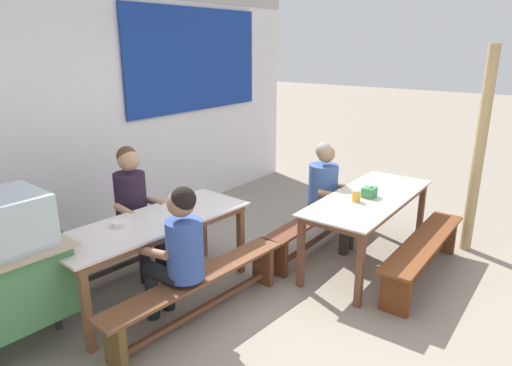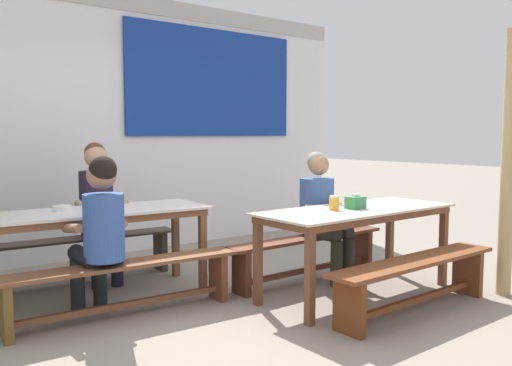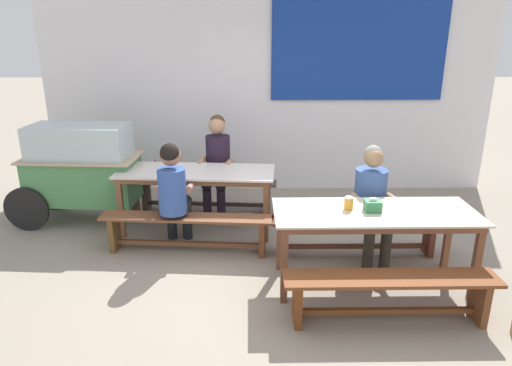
{
  "view_description": "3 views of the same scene",
  "coord_description": "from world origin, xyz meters",
  "px_view_note": "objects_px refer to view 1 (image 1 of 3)",
  "views": [
    {
      "loc": [
        -3.38,
        -1.99,
        2.27
      ],
      "look_at": [
        0.23,
        0.7,
        0.87
      ],
      "focal_mm": 31.77,
      "sensor_mm": 36.0,
      "label": 1
    },
    {
      "loc": [
        -2.62,
        -3.33,
        1.38
      ],
      "look_at": [
        0.28,
        0.37,
        0.96
      ],
      "focal_mm": 37.6,
      "sensor_mm": 36.0,
      "label": 2
    },
    {
      "loc": [
        -0.26,
        -4.14,
        2.33
      ],
      "look_at": [
        -0.22,
        0.17,
        0.87
      ],
      "focal_mm": 31.94,
      "sensor_mm": 36.0,
      "label": 3
    }
  ],
  "objects_px": {
    "person_right_near_table": "(328,190)",
    "dining_table_near": "(369,203)",
    "bench_far_front": "(200,289)",
    "condiment_jar": "(356,196)",
    "dining_table_far": "(153,228)",
    "bench_near_front": "(423,252)",
    "person_center_facing": "(134,204)",
    "soup_bowl": "(121,224)",
    "wooden_support_post": "(479,153)",
    "person_left_back_turned": "(179,248)",
    "tissue_box": "(369,192)",
    "bench_near_back": "(317,224)",
    "bench_far_back": "(120,250)"
  },
  "relations": [
    {
      "from": "person_center_facing",
      "to": "person_left_back_turned",
      "type": "relative_size",
      "value": 1.07
    },
    {
      "from": "bench_far_front",
      "to": "bench_near_front",
      "type": "relative_size",
      "value": 1.07
    },
    {
      "from": "dining_table_far",
      "to": "bench_far_front",
      "type": "height_order",
      "value": "dining_table_far"
    },
    {
      "from": "person_left_back_turned",
      "to": "tissue_box",
      "type": "relative_size",
      "value": 8.44
    },
    {
      "from": "bench_near_front",
      "to": "person_right_near_table",
      "type": "height_order",
      "value": "person_right_near_table"
    },
    {
      "from": "person_left_back_turned",
      "to": "person_right_near_table",
      "type": "xyz_separation_m",
      "value": [
        2.09,
        -0.23,
        -0.01
      ]
    },
    {
      "from": "bench_far_front",
      "to": "condiment_jar",
      "type": "height_order",
      "value": "condiment_jar"
    },
    {
      "from": "bench_near_back",
      "to": "wooden_support_post",
      "type": "height_order",
      "value": "wooden_support_post"
    },
    {
      "from": "dining_table_far",
      "to": "bench_far_back",
      "type": "bearing_deg",
      "value": 85.55
    },
    {
      "from": "person_center_facing",
      "to": "tissue_box",
      "type": "height_order",
      "value": "person_center_facing"
    },
    {
      "from": "tissue_box",
      "to": "wooden_support_post",
      "type": "relative_size",
      "value": 0.06
    },
    {
      "from": "bench_near_front",
      "to": "soup_bowl",
      "type": "xyz_separation_m",
      "value": [
        -2.05,
        2.0,
        0.48
      ]
    },
    {
      "from": "dining_table_near",
      "to": "wooden_support_post",
      "type": "relative_size",
      "value": 0.82
    },
    {
      "from": "bench_far_front",
      "to": "person_center_facing",
      "type": "distance_m",
      "value": 1.24
    },
    {
      "from": "bench_near_back",
      "to": "person_right_near_table",
      "type": "bearing_deg",
      "value": -27.62
    },
    {
      "from": "person_center_facing",
      "to": "person_right_near_table",
      "type": "xyz_separation_m",
      "value": [
        1.69,
        -1.27,
        -0.05
      ]
    },
    {
      "from": "bench_far_front",
      "to": "person_right_near_table",
      "type": "distance_m",
      "value": 1.99
    },
    {
      "from": "bench_far_back",
      "to": "condiment_jar",
      "type": "distance_m",
      "value": 2.43
    },
    {
      "from": "person_left_back_turned",
      "to": "tissue_box",
      "type": "height_order",
      "value": "person_left_back_turned"
    },
    {
      "from": "bench_near_front",
      "to": "condiment_jar",
      "type": "bearing_deg",
      "value": 110.58
    },
    {
      "from": "dining_table_near",
      "to": "person_right_near_table",
      "type": "bearing_deg",
      "value": 78.27
    },
    {
      "from": "bench_far_back",
      "to": "person_left_back_turned",
      "type": "bearing_deg",
      "value": -101.74
    },
    {
      "from": "bench_far_front",
      "to": "person_right_near_table",
      "type": "xyz_separation_m",
      "value": [
        1.95,
        -0.14,
        0.4
      ]
    },
    {
      "from": "bench_far_front",
      "to": "wooden_support_post",
      "type": "distance_m",
      "value": 3.32
    },
    {
      "from": "dining_table_far",
      "to": "soup_bowl",
      "type": "xyz_separation_m",
      "value": [
        -0.25,
        0.12,
        0.1
      ]
    },
    {
      "from": "person_center_facing",
      "to": "soup_bowl",
      "type": "bearing_deg",
      "value": -139.28
    },
    {
      "from": "bench_far_back",
      "to": "bench_near_back",
      "type": "bearing_deg",
      "value": -36.34
    },
    {
      "from": "person_right_near_table",
      "to": "dining_table_near",
      "type": "bearing_deg",
      "value": -101.73
    },
    {
      "from": "condiment_jar",
      "to": "person_right_near_table",
      "type": "bearing_deg",
      "value": 54.68
    },
    {
      "from": "bench_near_front",
      "to": "soup_bowl",
      "type": "distance_m",
      "value": 2.9
    },
    {
      "from": "person_center_facing",
      "to": "dining_table_near",
      "type": "bearing_deg",
      "value": -48.9
    },
    {
      "from": "person_center_facing",
      "to": "condiment_jar",
      "type": "xyz_separation_m",
      "value": [
        1.34,
        -1.76,
        0.08
      ]
    },
    {
      "from": "bench_far_front",
      "to": "wooden_support_post",
      "type": "xyz_separation_m",
      "value": [
        2.85,
        -1.47,
        0.84
      ]
    },
    {
      "from": "dining_table_near",
      "to": "wooden_support_post",
      "type": "distance_m",
      "value": 1.36
    },
    {
      "from": "dining_table_near",
      "to": "bench_near_back",
      "type": "bearing_deg",
      "value": 90.32
    },
    {
      "from": "dining_table_far",
      "to": "bench_far_back",
      "type": "xyz_separation_m",
      "value": [
        0.05,
        0.6,
        -0.4
      ]
    },
    {
      "from": "dining_table_near",
      "to": "dining_table_far",
      "type": "bearing_deg",
      "value": 144.39
    },
    {
      "from": "person_center_facing",
      "to": "condiment_jar",
      "type": "height_order",
      "value": "person_center_facing"
    },
    {
      "from": "bench_near_front",
      "to": "person_center_facing",
      "type": "distance_m",
      "value": 2.91
    },
    {
      "from": "dining_table_near",
      "to": "bench_far_front",
      "type": "distance_m",
      "value": 2.0
    },
    {
      "from": "dining_table_far",
      "to": "bench_far_front",
      "type": "xyz_separation_m",
      "value": [
        -0.05,
        -0.6,
        -0.39
      ]
    },
    {
      "from": "person_center_facing",
      "to": "wooden_support_post",
      "type": "distance_m",
      "value": 3.69
    },
    {
      "from": "bench_far_back",
      "to": "person_left_back_turned",
      "type": "height_order",
      "value": "person_left_back_turned"
    },
    {
      "from": "bench_far_front",
      "to": "condiment_jar",
      "type": "distance_m",
      "value": 1.8
    },
    {
      "from": "bench_near_front",
      "to": "tissue_box",
      "type": "relative_size",
      "value": 12.08
    },
    {
      "from": "bench_far_back",
      "to": "bench_far_front",
      "type": "bearing_deg",
      "value": -94.45
    },
    {
      "from": "bench_far_front",
      "to": "bench_near_back",
      "type": "distance_m",
      "value": 1.83
    },
    {
      "from": "person_left_back_turned",
      "to": "wooden_support_post",
      "type": "relative_size",
      "value": 0.54
    },
    {
      "from": "dining_table_near",
      "to": "bench_near_front",
      "type": "bearing_deg",
      "value": -89.68
    },
    {
      "from": "bench_near_front",
      "to": "person_right_near_table",
      "type": "bearing_deg",
      "value": 84.55
    }
  ]
}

